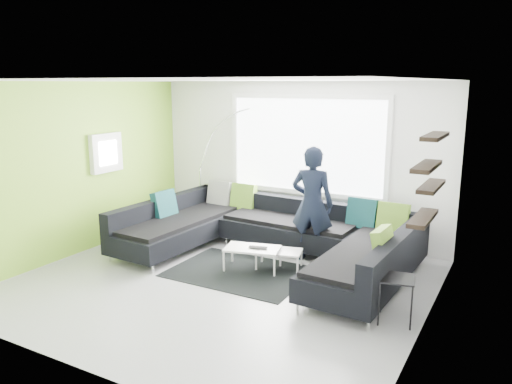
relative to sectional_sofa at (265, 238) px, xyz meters
The scene contains 9 objects.
ground 1.09m from the sectional_sofa, 99.59° to the right, with size 5.50×5.50×0.00m, color gray.
room_shell 1.61m from the sectional_sofa, 99.37° to the right, with size 5.54×5.04×2.82m.
sectional_sofa is the anchor object (origin of this frame).
rug 0.68m from the sectional_sofa, 105.35° to the right, with size 2.00×1.46×0.01m, color black.
coffee_table 0.34m from the sectional_sofa, 57.53° to the right, with size 1.05×0.61×0.34m, color silver.
arc_lamp 2.46m from the sectional_sofa, 149.95° to the left, with size 2.20×1.00×2.34m, color silver, non-canonical shape.
side_table 2.47m from the sectional_sofa, 23.07° to the right, with size 0.40×0.40×0.55m, color black.
person 0.91m from the sectional_sofa, 40.92° to the left, with size 0.72×0.52×1.83m, color black.
laptop 0.36m from the sectional_sofa, 79.45° to the right, with size 0.32×0.25×0.02m, color black.
Camera 1 is at (3.64, -5.54, 2.76)m, focal length 35.00 mm.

